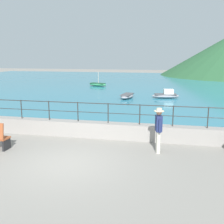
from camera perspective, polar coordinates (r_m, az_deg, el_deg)
The scene contains 8 objects.
ground_plane at distance 9.77m, azimuth -9.17°, elevation -10.56°, with size 120.00×120.00×0.00m, color gray.
promenade_wall at distance 12.53m, azimuth -3.97°, elevation -3.67°, with size 20.00×0.56×0.70m, color gray.
railing at distance 12.31m, azimuth -4.04°, elevation 0.64°, with size 18.44×0.04×0.90m.
lake_water at distance 34.60m, azimuth 6.38°, elevation 5.73°, with size 64.00×44.32×0.06m, color teal.
person_walking at distance 10.51m, azimuth 9.68°, elevation -3.32°, with size 0.38×0.56×1.75m.
boat_0 at distance 23.33m, azimuth 3.18°, elevation 3.38°, with size 1.19×2.40×0.36m.
boat_1 at distance 32.45m, azimuth -3.00°, elevation 5.79°, with size 2.47×1.61×1.69m.
boat_2 at distance 23.81m, azimuth 11.20°, elevation 3.52°, with size 2.41×1.26×0.76m.
Camera 1 is at (3.34, -8.40, 3.71)m, focal length 43.81 mm.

